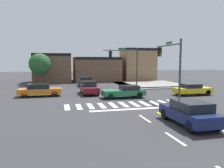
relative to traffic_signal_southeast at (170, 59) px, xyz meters
name	(u,v)px	position (x,y,z in m)	size (l,w,h in m)	color
ground_plane	(112,97)	(-4.91, 3.85, -4.06)	(120.00, 120.00, 0.00)	#353538
crosswalk_near	(124,104)	(-4.91, -0.65, -4.05)	(10.48, 2.41, 0.01)	silver
lane_markings	(179,128)	(-3.80, -8.18, -4.05)	(6.80, 20.25, 0.01)	white
bike_detector_marking	(164,113)	(-2.83, -4.46, -4.05)	(1.09, 1.09, 0.01)	yellow
curb_corner_northeast	(149,85)	(3.59, 13.26, -3.98)	(10.00, 10.60, 0.15)	gray
storefront_row	(97,67)	(-3.19, 22.65, -1.37)	(23.07, 6.22, 6.35)	brown
traffic_signal_southeast	(170,59)	(0.00, 0.00, 0.00)	(0.32, 4.90, 5.88)	#383A3D
traffic_signal_northeast	(125,60)	(-1.62, 9.50, -0.09)	(4.89, 0.32, 5.67)	#383A3D
car_navy	(190,112)	(-2.80, -7.68, -3.27)	(1.93, 4.36, 1.51)	#141E4C
car_yellow	(192,89)	(4.32, 2.68, -3.38)	(4.30, 1.75, 1.31)	gold
car_green	(125,92)	(-3.76, 2.76, -3.38)	(4.49, 1.76, 1.31)	#1E6638
car_maroon	(89,87)	(-7.04, 6.39, -3.29)	(1.78, 4.31, 1.52)	maroon
car_orange	(40,90)	(-12.61, 5.95, -3.34)	(4.58, 1.70, 1.38)	orange
car_teal	(86,81)	(-6.41, 14.48, -3.32)	(1.87, 4.28, 1.42)	#196B70
roadside_tree	(40,64)	(-13.41, 17.85, -0.67)	(3.43, 3.43, 5.12)	#4C3823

